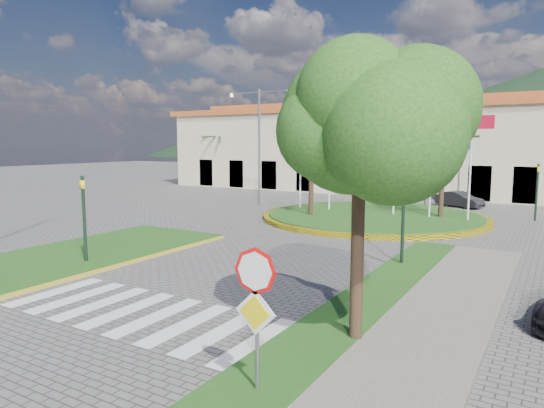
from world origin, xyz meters
The scene contains 19 objects.
verge_right centered at (4.80, 2.00, 0.09)m, with size 1.60×28.00×0.18m, color #214D16.
median_left centered at (-6.50, 6.00, 0.09)m, with size 5.00×14.00×0.18m, color #214D16.
crosswalk centered at (0.00, 4.00, 0.01)m, with size 8.00×3.00×0.01m, color silver.
roundabout_island centered at (0.00, 22.00, 0.17)m, with size 12.70×12.70×6.00m.
stop_sign centered at (4.90, 1.96, 1.79)m, with size 0.80×0.11×2.65m.
deciduous_tree centered at (5.50, 5.00, 5.18)m, with size 3.60×3.60×6.80m.
traffic_light_left centered at (-5.20, 6.50, 1.94)m, with size 0.15×0.18×3.20m.
traffic_light_right centered at (4.50, 12.00, 1.94)m, with size 0.15×0.18×3.20m.
traffic_light_far centered at (8.00, 26.00, 1.94)m, with size 0.18×0.15×3.20m.
direction_sign_west centered at (-2.00, 30.97, 3.53)m, with size 1.60×0.14×5.20m.
direction_sign_east centered at (3.00, 30.97, 3.53)m, with size 1.60×0.14×5.20m.
street_lamp_centre centered at (1.00, 30.00, 4.50)m, with size 4.80×0.16×8.00m.
street_lamp_west centered at (-9.00, 24.00, 4.50)m, with size 4.80×0.16×8.00m.
building_left centered at (-14.00, 38.00, 3.90)m, with size 23.32×9.54×8.05m.
hill_far_west centered at (-55.00, 140.00, 11.00)m, with size 140.00×140.00×22.00m, color black.
hill_near_back centered at (-10.00, 130.00, 8.00)m, with size 110.00×110.00×16.00m, color black.
white_van centered at (-9.90, 36.48, 0.55)m, with size 1.81×3.93×1.09m, color silver.
car_dark_a centered at (-1.77, 36.05, 0.55)m, with size 1.29×3.20×1.09m, color black.
car_dark_b centered at (3.28, 30.00, 0.53)m, with size 1.13×3.24×1.07m, color black.
Camera 1 is at (9.10, -4.54, 4.33)m, focal length 32.00 mm.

